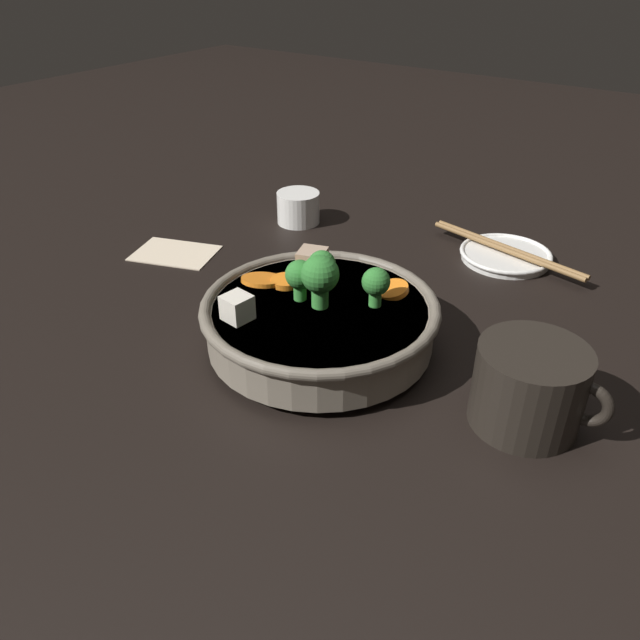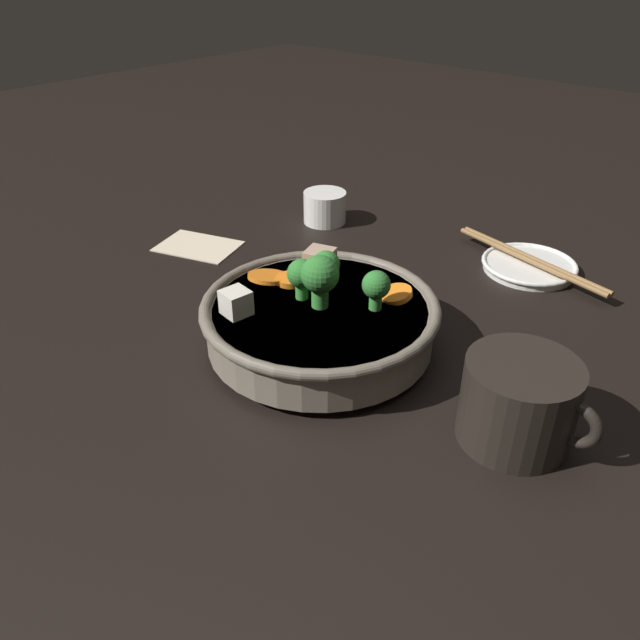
{
  "view_description": "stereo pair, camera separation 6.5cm",
  "coord_description": "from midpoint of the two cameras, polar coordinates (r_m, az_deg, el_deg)",
  "views": [
    {
      "loc": [
        0.32,
        -0.45,
        0.38
      ],
      "look_at": [
        0.0,
        0.0,
        0.04
      ],
      "focal_mm": 35.0,
      "sensor_mm": 36.0,
      "label": 1
    },
    {
      "loc": [
        0.37,
        -0.41,
        0.38
      ],
      "look_at": [
        0.0,
        0.0,
        0.04
      ],
      "focal_mm": 35.0,
      "sensor_mm": 36.0,
      "label": 2
    }
  ],
  "objects": [
    {
      "name": "side_saucer",
      "position": [
        0.87,
        14.58,
        5.7
      ],
      "size": [
        0.12,
        0.12,
        0.01
      ],
      "color": "white",
      "rests_on": "ground_plane"
    },
    {
      "name": "ground_plane",
      "position": [
        0.67,
        -2.78,
        -2.67
      ],
      "size": [
        3.0,
        3.0,
        0.0
      ],
      "primitive_type": "plane",
      "color": "black"
    },
    {
      "name": "chopsticks_pair",
      "position": [
        0.87,
        14.66,
        6.26
      ],
      "size": [
        0.23,
        0.07,
        0.01
      ],
      "color": "olive",
      "rests_on": "side_saucer"
    },
    {
      "name": "tea_cup",
      "position": [
        0.96,
        -3.97,
        10.2
      ],
      "size": [
        0.06,
        0.06,
        0.05
      ],
      "color": "white",
      "rests_on": "ground_plane"
    },
    {
      "name": "stirfry_bowl",
      "position": [
        0.65,
        -2.88,
        0.15
      ],
      "size": [
        0.25,
        0.25,
        0.11
      ],
      "color": "slate",
      "rests_on": "ground_plane"
    },
    {
      "name": "napkin",
      "position": [
        0.9,
        -15.17,
        5.91
      ],
      "size": [
        0.13,
        0.11,
        0.0
      ],
      "color": "beige",
      "rests_on": "ground_plane"
    },
    {
      "name": "dark_mug",
      "position": [
        0.57,
        15.61,
        -6.05
      ],
      "size": [
        0.12,
        0.1,
        0.08
      ],
      "color": "black",
      "rests_on": "ground_plane"
    }
  ]
}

